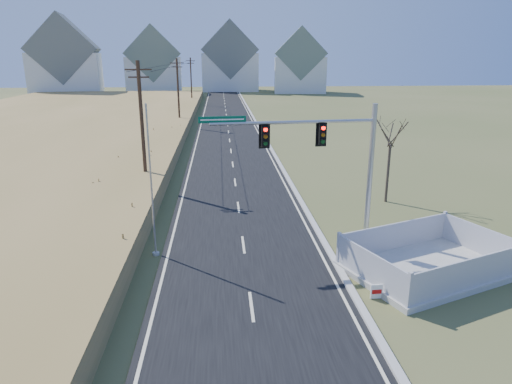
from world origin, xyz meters
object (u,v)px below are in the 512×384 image
traffic_signal_mast (336,160)px  fence_enclosure (428,266)px  flagpole (152,198)px  open_sign (376,291)px  bare_tree (391,131)px

traffic_signal_mast → fence_enclosure: 6.55m
fence_enclosure → flagpole: 12.95m
open_sign → bare_tree: 13.94m
open_sign → flagpole: 10.83m
open_sign → flagpole: size_ratio=0.08×
flagpole → bare_tree: bearing=27.7°
traffic_signal_mast → bare_tree: bearing=45.5°
open_sign → flagpole: (-9.30, 4.93, 2.58)m
flagpole → bare_tree: 16.04m
fence_enclosure → bare_tree: 11.24m
open_sign → traffic_signal_mast: bearing=89.9°
fence_enclosure → bare_tree: bearing=58.8°
flagpole → fence_enclosure: bearing=-12.7°
bare_tree → open_sign: bearing=-111.3°
traffic_signal_mast → fence_enclosure: size_ratio=1.09×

